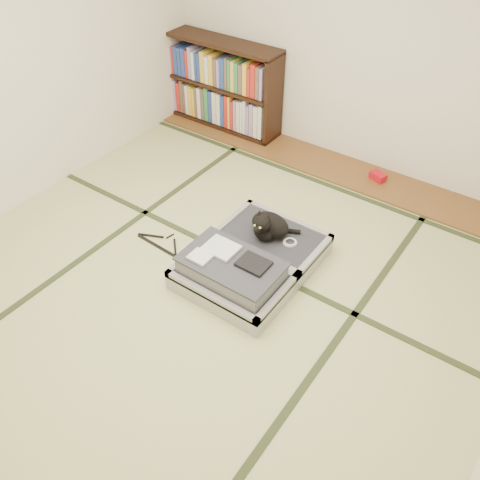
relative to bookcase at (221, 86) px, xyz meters
The scene contains 10 objects.
floor 2.55m from the bookcase, 55.53° to the right, with size 4.50×4.50×0.00m, color #C7C885.
wood_strip 1.49m from the bookcase, ahead, with size 4.00×0.50×0.02m, color brown.
red_item 1.91m from the bookcase, ahead, with size 0.15×0.09×0.07m, color #B50E1A.
room_shell 2.71m from the bookcase, 55.53° to the right, with size 4.50×4.50×4.50m.
tatami_borders 2.17m from the bookcase, 47.95° to the right, with size 4.00×4.50×0.01m.
bookcase is the anchor object (origin of this frame).
suitcase 2.39m from the bookcase, 48.06° to the right, with size 0.81×1.07×0.32m.
cat 2.15m from the bookcase, 43.28° to the right, with size 0.36×0.36×0.29m.
cable_coil 2.28m from the bookcase, 39.58° to the right, with size 0.11×0.11×0.03m.
hanger 2.12m from the bookcase, 66.96° to the right, with size 0.45×0.21×0.01m.
Camera 1 is at (1.70, -1.97, 2.72)m, focal length 38.00 mm.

